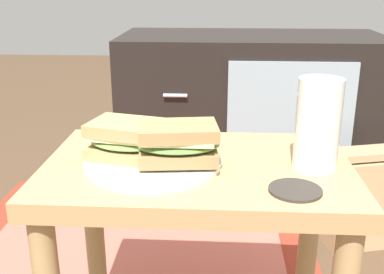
# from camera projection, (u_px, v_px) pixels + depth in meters

# --- Properties ---
(side_table) EXTENTS (0.56, 0.36, 0.46)m
(side_table) POSITION_uv_depth(u_px,v_px,m) (197.00, 207.00, 0.89)
(side_table) COLOR tan
(side_table) RESTS_ON ground
(tv_cabinet) EXTENTS (0.96, 0.46, 0.58)m
(tv_cabinet) POSITION_uv_depth(u_px,v_px,m) (250.00, 111.00, 1.80)
(tv_cabinet) COLOR black
(tv_cabinet) RESTS_ON ground
(area_rug) EXTENTS (1.08, 0.74, 0.01)m
(area_rug) POSITION_uv_depth(u_px,v_px,m) (139.00, 233.00, 1.50)
(area_rug) COLOR maroon
(area_rug) RESTS_ON ground
(plate) EXTENTS (0.25, 0.25, 0.01)m
(plate) POSITION_uv_depth(u_px,v_px,m) (153.00, 162.00, 0.85)
(plate) COLOR silver
(plate) RESTS_ON side_table
(sandwich_front) EXTENTS (0.16, 0.13, 0.07)m
(sandwich_front) POSITION_uv_depth(u_px,v_px,m) (128.00, 139.00, 0.85)
(sandwich_front) COLOR tan
(sandwich_front) RESTS_ON plate
(sandwich_back) EXTENTS (0.16, 0.11, 0.07)m
(sandwich_back) POSITION_uv_depth(u_px,v_px,m) (178.00, 143.00, 0.82)
(sandwich_back) COLOR #9E7A4C
(sandwich_back) RESTS_ON plate
(beer_glass) EXTENTS (0.08, 0.08, 0.16)m
(beer_glass) POSITION_uv_depth(u_px,v_px,m) (318.00, 126.00, 0.81)
(beer_glass) COLOR silver
(beer_glass) RESTS_ON side_table
(coaster) EXTENTS (0.09, 0.09, 0.01)m
(coaster) POSITION_uv_depth(u_px,v_px,m) (295.00, 190.00, 0.74)
(coaster) COLOR #332D28
(coaster) RESTS_ON side_table
(paper_bag) EXTENTS (0.25, 0.19, 0.31)m
(paper_bag) POSITION_uv_depth(u_px,v_px,m) (362.00, 197.00, 1.42)
(paper_bag) COLOR tan
(paper_bag) RESTS_ON ground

